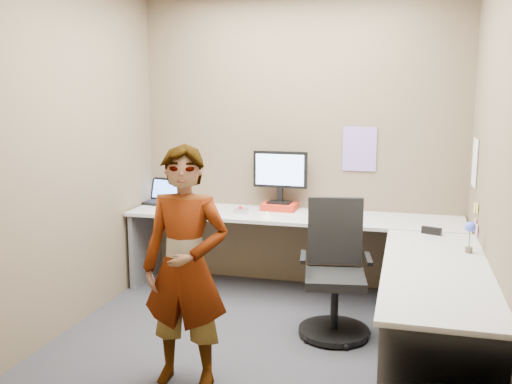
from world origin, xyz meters
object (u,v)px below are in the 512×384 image
(monitor, at_px, (280,173))
(office_chair, at_px, (335,281))
(desk, at_px, (332,251))
(person, at_px, (186,268))

(monitor, height_order, office_chair, monitor)
(desk, xyz_separation_m, person, (-0.74, -1.17, 0.16))
(desk, xyz_separation_m, monitor, (-0.59, 0.78, 0.49))
(monitor, xyz_separation_m, office_chair, (0.64, -0.96, -0.67))
(desk, distance_m, office_chair, 0.26)
(monitor, relative_size, person, 0.34)
(office_chair, height_order, person, person)
(monitor, height_order, person, person)
(desk, relative_size, person, 1.99)
(monitor, distance_m, person, 1.98)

